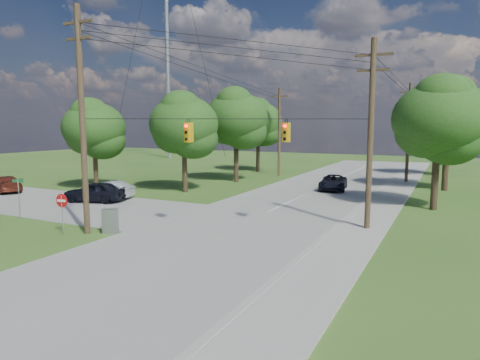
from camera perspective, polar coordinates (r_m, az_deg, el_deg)
The scene contains 24 objects.
ground at distance 21.60m, azimuth -11.83°, elevation -8.59°, with size 140.00×140.00×0.00m, color #2E551C.
main_road at distance 24.61m, azimuth -0.85°, elevation -6.42°, with size 10.00×100.00×0.03m, color gray.
sidewalk_east at distance 22.43m, azimuth 14.70°, elevation -7.92°, with size 2.60×100.00×0.12m, color #99968F.
pole_sw at distance 24.20m, azimuth -20.30°, elevation 7.74°, with size 2.00×0.32×12.00m.
pole_ne at distance 24.58m, azimuth 17.02°, elevation 6.09°, with size 2.00×0.32×10.50m.
pole_north_e at distance 46.42m, azimuth 21.55°, elevation 5.94°, with size 2.00×0.32×10.00m.
pole_north_w at distance 49.61m, azimuth 5.25°, elevation 6.48°, with size 2.00×0.32×10.00m.
power_lines at distance 30.23m, azimuth 4.11°, elevation 13.57°, with size 13.93×29.62×4.93m.
traffic_signals at distance 23.14m, azimuth -0.30°, elevation 6.42°, with size 4.91×3.27×1.05m.
radio_mast at distance 78.56m, azimuth -9.74°, elevation 19.49°, with size 0.70×0.70×45.00m, color gray.
tree_w_near at distance 37.62m, azimuth -7.48°, elevation 7.38°, with size 6.00×6.00×8.40m.
tree_w_mid at distance 44.03m, azimuth -0.52°, elevation 8.28°, with size 6.40×6.40×9.22m.
tree_w_far at distance 53.92m, azimuth 2.44°, elevation 7.76°, with size 6.00×6.00×8.73m.
tree_e_near at distance 32.25m, azimuth 24.95°, elevation 7.35°, with size 6.20×6.20×8.81m.
tree_e_mid at distance 42.25m, azimuth 26.09°, elevation 8.03°, with size 6.60×6.60×9.64m.
tree_e_far at distance 54.25m, azimuth 25.09°, elevation 6.73°, with size 5.80×5.80×8.32m.
tree_cross_n at distance 40.81m, azimuth -18.90°, elevation 6.58°, with size 5.60×5.60×7.91m.
car_cross_dark at distance 34.45m, azimuth -18.83°, elevation -1.48°, with size 1.85×4.61×1.57m, color black.
car_cross_silver at distance 35.70m, azimuth -17.26°, elevation -1.26°, with size 1.48×4.23×1.39m, color silver.
car_cross_far at distance 42.84m, azimuth -28.83°, elevation -0.45°, with size 1.95×4.81×1.39m, color maroon.
car_main_north at distance 39.55m, azimuth 12.32°, elevation -0.32°, with size 2.22×4.82×1.34m, color black.
control_cabinet at distance 24.41m, azimuth -16.91°, elevation -5.28°, with size 0.74×0.54×1.34m, color gray.
do_not_enter_sign at distance 24.75m, azimuth -22.66°, elevation -3.07°, with size 0.75×0.13×2.24m.
street_name_sign at distance 29.74m, azimuth -27.40°, elevation -1.67°, with size 0.75×0.24×2.55m.
Camera 1 is at (12.98, -16.23, 5.88)m, focal length 32.00 mm.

